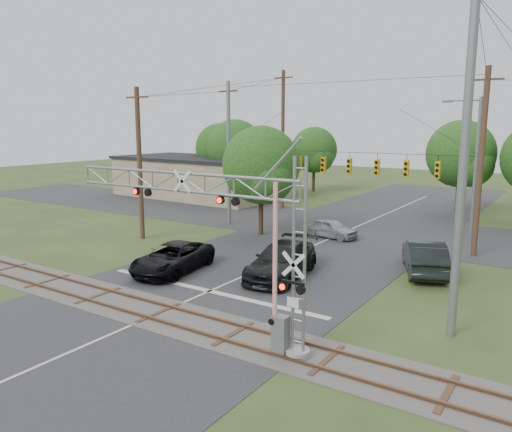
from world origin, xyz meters
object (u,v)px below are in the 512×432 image
Objects in this scene: pickup_black at (173,258)px; streetlight at (473,160)px; crossing_gantry at (220,225)px; car_dark at (282,261)px; traffic_signal_span at (348,160)px; commercial_building at (199,177)px; sedan_silver at (331,228)px.

pickup_black is 22.28m from streetlight.
crossing_gantry is 8.90m from car_dark.
traffic_signal_span is 0.98× the size of commercial_building.
crossing_gantry is 2.81× the size of sedan_silver.
streetlight reaches higher than car_dark.
streetlight is at bearing -48.50° from sedan_silver.
car_dark reaches higher than sedan_silver.
sedan_silver is (-1.87, 10.11, -0.20)m from car_dark.
commercial_building is at bearing 154.56° from traffic_signal_span.
streetlight is (29.89, -5.57, 3.33)m from commercial_building.
sedan_silver is 24.31m from commercial_building.
streetlight is at bearing 35.45° from traffic_signal_span.
traffic_signal_span is 8.95m from streetlight.
streetlight is (11.97, 18.17, 4.79)m from pickup_black.
sedan_silver is at bearing 64.15° from pickup_black.
commercial_building reaches higher than sedan_silver.
sedan_silver is at bearing 102.05° from crossing_gantry.
commercial_building is 30.59m from streetlight.
crossing_gantry reaches higher than car_dark.
commercial_building is (-22.61, 10.75, -3.38)m from traffic_signal_span.
sedan_silver is at bearing -24.15° from commercial_building.
traffic_signal_span reaches higher than car_dark.
crossing_gantry is at bearing -85.21° from car_dark.
crossing_gantry is 18.62m from traffic_signal_span.
car_dark is 0.31× the size of commercial_building.
car_dark is at bearing 15.04° from pickup_black.
commercial_building is at bearing 131.15° from crossing_gantry.
traffic_signal_span is at bearing -64.86° from sedan_silver.
sedan_silver is (-3.85, 18.04, -3.73)m from crossing_gantry.
crossing_gantry is 18.82m from sedan_silver.
crossing_gantry is 0.59× the size of traffic_signal_span.
crossing_gantry is 0.58× the size of commercial_building.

